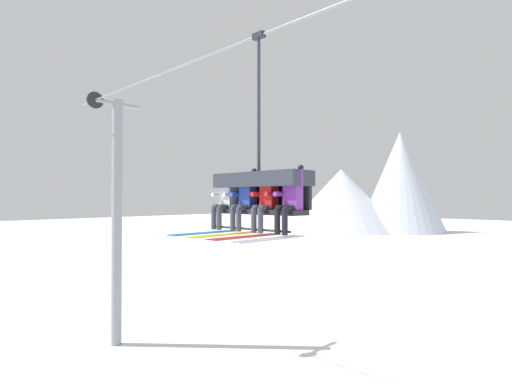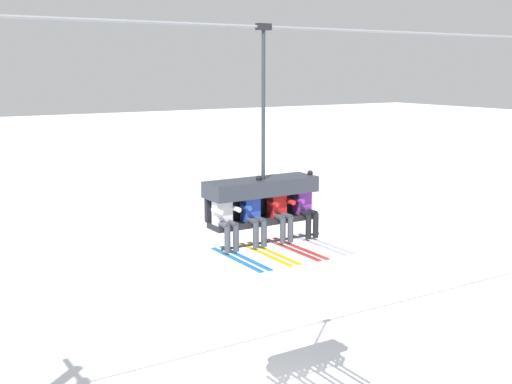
% 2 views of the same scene
% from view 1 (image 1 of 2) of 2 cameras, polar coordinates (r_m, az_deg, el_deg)
% --- Properties ---
extents(mountain_peak_west, '(18.46, 18.46, 9.81)m').
position_cam_1_polar(mountain_peak_west, '(64.91, 12.10, -1.10)').
color(mountain_peak_west, silver).
rests_on(mountain_peak_west, ground_plane).
extents(mountain_peak_central, '(12.98, 12.98, 15.43)m').
position_cam_1_polar(mountain_peak_central, '(65.28, 19.93, 1.41)').
color(mountain_peak_central, silver).
rests_on(mountain_peak_central, ground_plane).
extents(lift_tower_near, '(0.36, 1.88, 8.68)m').
position_cam_1_polar(lift_tower_near, '(14.78, -19.32, -3.11)').
color(lift_tower_near, gray).
rests_on(lift_tower_near, ground_plane).
extents(chairlift_chair, '(2.22, 0.74, 4.00)m').
position_cam_1_polar(chairlift_chair, '(8.13, 0.75, 1.02)').
color(chairlift_chair, '#232328').
extents(skier_white, '(0.46, 1.70, 1.23)m').
position_cam_1_polar(skier_white, '(8.62, -4.60, -1.29)').
color(skier_white, silver).
extents(skier_blue, '(0.48, 1.70, 1.34)m').
position_cam_1_polar(skier_blue, '(8.18, -1.78, -1.17)').
color(skier_blue, '#2847B7').
extents(skier_red, '(0.46, 1.70, 1.23)m').
position_cam_1_polar(skier_red, '(7.76, 1.24, -1.33)').
color(skier_red, red).
extents(skier_purple, '(0.48, 1.70, 1.34)m').
position_cam_1_polar(skier_purple, '(7.37, 4.71, -1.19)').
color(skier_purple, purple).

